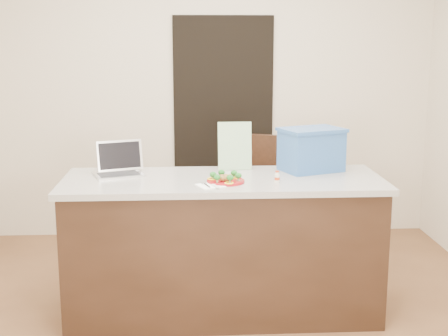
{
  "coord_description": "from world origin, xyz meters",
  "views": [
    {
      "loc": [
        -0.22,
        -3.65,
        1.81
      ],
      "look_at": [
        0.0,
        0.2,
        1.0
      ],
      "focal_mm": 50.0,
      "sensor_mm": 36.0,
      "label": 1
    }
  ],
  "objects": [
    {
      "name": "yogurt_bottle",
      "position": [
        0.33,
        0.12,
        0.95
      ],
      "size": [
        0.03,
        0.03,
        0.07
      ],
      "rotation": [
        0.0,
        0.0,
        0.22
      ],
      "color": "beige",
      "rests_on": "island"
    },
    {
      "name": "napkin",
      "position": [
        -0.09,
        0.04,
        0.92
      ],
      "size": [
        0.19,
        0.19,
        0.01
      ],
      "primitive_type": "cube",
      "rotation": [
        0.0,
        0.0,
        0.42
      ],
      "color": "white",
      "rests_on": "island"
    },
    {
      "name": "knife",
      "position": [
        -0.06,
        0.02,
        0.93
      ],
      "size": [
        0.05,
        0.19,
        0.01
      ],
      "rotation": [
        0.0,
        0.0,
        0.35
      ],
      "color": "silver",
      "rests_on": "napkin"
    },
    {
      "name": "island",
      "position": [
        0.0,
        0.25,
        0.46
      ],
      "size": [
        2.06,
        0.76,
        0.92
      ],
      "color": "black",
      "rests_on": "ground"
    },
    {
      "name": "room_shell",
      "position": [
        0.0,
        0.0,
        1.62
      ],
      "size": [
        4.0,
        4.0,
        4.0
      ],
      "color": "white",
      "rests_on": "ground"
    },
    {
      "name": "doorway",
      "position": [
        0.1,
        1.98,
        1.0
      ],
      "size": [
        0.9,
        0.02,
        2.0
      ],
      "primitive_type": "cube",
      "color": "black",
      "rests_on": "ground"
    },
    {
      "name": "ground",
      "position": [
        0.0,
        0.0,
        0.0
      ],
      "size": [
        4.0,
        4.0,
        0.0
      ],
      "primitive_type": "plane",
      "color": "brown",
      "rests_on": "ground"
    },
    {
      "name": "blue_box",
      "position": [
        0.61,
        0.45,
        1.07
      ],
      "size": [
        0.48,
        0.41,
        0.29
      ],
      "rotation": [
        0.0,
        0.0,
        0.37
      ],
      "color": "#295394",
      "rests_on": "island"
    },
    {
      "name": "broccoli",
      "position": [
        0.01,
        0.13,
        0.97
      ],
      "size": [
        0.2,
        0.2,
        0.04
      ],
      "color": "#154F19",
      "rests_on": "plate"
    },
    {
      "name": "leaflet",
      "position": [
        0.1,
        0.51,
        1.08
      ],
      "size": [
        0.23,
        0.06,
        0.32
      ],
      "primitive_type": "cube",
      "rotation": [
        -0.14,
        0.0,
        0.02
      ],
      "color": "silver",
      "rests_on": "island"
    },
    {
      "name": "fork",
      "position": [
        -0.11,
        0.04,
        0.93
      ],
      "size": [
        0.04,
        0.13,
        0.0
      ],
      "rotation": [
        0.0,
        0.0,
        0.28
      ],
      "color": "silver",
      "rests_on": "napkin"
    },
    {
      "name": "plate",
      "position": [
        0.01,
        0.13,
        0.93
      ],
      "size": [
        0.24,
        0.24,
        0.02
      ],
      "rotation": [
        0.0,
        0.0,
        0.33
      ],
      "color": "maroon",
      "rests_on": "island"
    },
    {
      "name": "meatballs",
      "position": [
        0.01,
        0.13,
        0.95
      ],
      "size": [
        0.09,
        0.1,
        0.04
      ],
      "color": "brown",
      "rests_on": "plate"
    },
    {
      "name": "chair",
      "position": [
        0.25,
        1.05,
        0.61
      ],
      "size": [
        0.61,
        0.63,
        1.07
      ],
      "rotation": [
        0.0,
        0.0,
        -0.38
      ],
      "color": "black",
      "rests_on": "ground"
    },
    {
      "name": "pepper_rings",
      "position": [
        0.01,
        0.13,
        0.94
      ],
      "size": [
        0.21,
        0.21,
        0.01
      ],
      "color": "yellow",
      "rests_on": "plate"
    },
    {
      "name": "laptop",
      "position": [
        -0.68,
        0.41,
        0.98
      ],
      "size": [
        0.36,
        0.33,
        0.22
      ],
      "rotation": [
        0.0,
        0.0,
        0.35
      ],
      "color": "silver",
      "rests_on": "island"
    }
  ]
}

